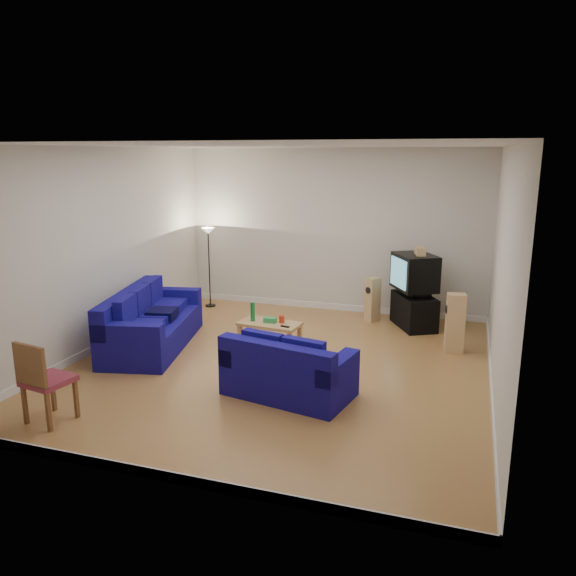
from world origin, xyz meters
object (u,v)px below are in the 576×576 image
(tv_stand, at_px, (414,311))
(coffee_table, at_px, (270,326))
(sofa_three_seat, at_px, (149,326))
(television, at_px, (414,272))
(sofa_loveseat, at_px, (287,374))

(tv_stand, bearing_deg, coffee_table, -80.69)
(sofa_three_seat, distance_m, tv_stand, 4.68)
(coffee_table, xyz_separation_m, tv_stand, (2.18, 1.69, -0.01))
(sofa_three_seat, relative_size, tv_stand, 2.62)
(tv_stand, relative_size, television, 0.96)
(sofa_three_seat, bearing_deg, coffee_table, 99.00)
(sofa_three_seat, bearing_deg, sofa_loveseat, 54.68)
(coffee_table, distance_m, tv_stand, 2.76)
(sofa_loveseat, bearing_deg, sofa_three_seat, 168.55)
(coffee_table, distance_m, television, 2.82)
(sofa_three_seat, xyz_separation_m, coffee_table, (1.83, 0.73, -0.03))
(sofa_loveseat, height_order, television, television)
(sofa_loveseat, xyz_separation_m, television, (1.23, 3.56, 0.72))
(sofa_three_seat, xyz_separation_m, tv_stand, (4.01, 2.42, -0.04))
(tv_stand, xyz_separation_m, television, (-0.03, -0.01, 0.73))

